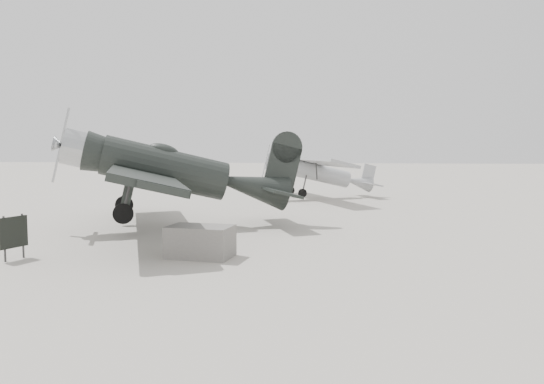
% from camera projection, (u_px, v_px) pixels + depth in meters
% --- Properties ---
extents(ground, '(160.00, 160.00, 0.00)m').
position_uv_depth(ground, '(264.00, 245.00, 16.79)').
color(ground, '#A9A396').
rests_on(ground, ground).
extents(lowwing_monoplane, '(9.24, 12.54, 4.09)m').
position_uv_depth(lowwing_monoplane, '(176.00, 172.00, 19.98)').
color(lowwing_monoplane, black).
rests_on(lowwing_monoplane, ground).
extents(highwing_monoplane, '(7.38, 9.73, 2.83)m').
position_uv_depth(highwing_monoplane, '(317.00, 169.00, 31.42)').
color(highwing_monoplane, gray).
rests_on(highwing_monoplane, ground).
extents(equipment_block, '(1.94, 1.39, 0.89)m').
position_uv_depth(equipment_block, '(200.00, 242.00, 14.92)').
color(equipment_block, slate).
rests_on(equipment_block, ground).
extents(sign_board, '(0.36, 0.83, 1.25)m').
position_uv_depth(sign_board, '(14.00, 233.00, 14.57)').
color(sign_board, '#333333').
rests_on(sign_board, ground).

